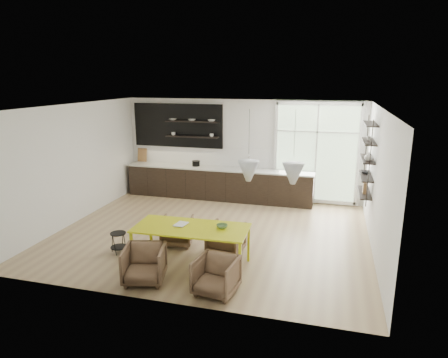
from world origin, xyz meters
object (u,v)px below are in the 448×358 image
(armchair_front_right, at_px, (216,276))
(armchair_back_right, at_px, (226,239))
(armchair_back_left, at_px, (177,231))
(dining_table, at_px, (191,230))
(armchair_front_left, at_px, (144,264))
(wire_stool, at_px, (118,240))

(armchair_front_right, bearing_deg, armchair_back_right, 106.36)
(armchair_back_right, bearing_deg, armchair_back_left, -3.10)
(dining_table, height_order, armchair_front_left, dining_table)
(armchair_back_right, height_order, armchair_front_left, armchair_front_left)
(armchair_back_right, relative_size, armchair_front_right, 1.01)
(dining_table, relative_size, armchair_back_left, 3.28)
(armchair_back_left, bearing_deg, armchair_front_right, 117.34)
(dining_table, relative_size, wire_stool, 5.03)
(dining_table, bearing_deg, armchair_front_left, -128.73)
(armchair_back_left, height_order, armchair_back_right, armchair_back_right)
(wire_stool, bearing_deg, dining_table, -5.51)
(armchair_back_right, height_order, armchair_front_right, armchair_back_right)
(armchair_back_right, bearing_deg, armchair_front_right, 104.48)
(armchair_front_left, distance_m, armchair_front_right, 1.33)
(dining_table, xyz_separation_m, armchair_back_right, (0.49, 0.71, -0.41))
(armchair_front_left, relative_size, wire_stool, 1.67)
(armchair_front_left, relative_size, armchair_front_right, 1.05)
(dining_table, xyz_separation_m, armchair_front_right, (0.73, -0.84, -0.42))
(armchair_front_left, distance_m, wire_stool, 1.42)
(armchair_front_left, bearing_deg, armchair_back_right, 39.90)
(armchair_front_left, bearing_deg, wire_stool, 123.50)
(armchair_front_left, bearing_deg, armchair_front_right, -16.23)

